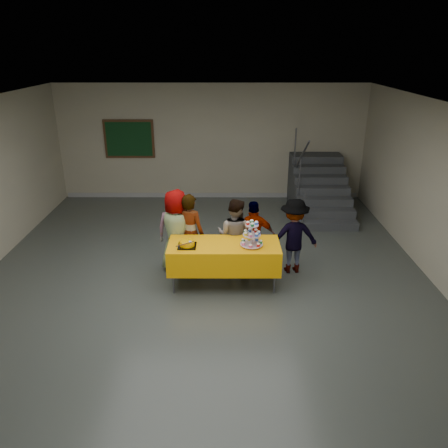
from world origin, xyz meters
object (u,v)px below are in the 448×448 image
at_px(schoolchild_a, 176,231).
at_px(schoolchild_d, 254,237).
at_px(bake_table, 224,255).
at_px(staircase, 318,190).
at_px(bear_cake, 187,243).
at_px(noticeboard, 129,139).
at_px(schoolchild_b, 190,233).
at_px(cupcake_stand, 252,236).
at_px(schoolchild_c, 235,235).
at_px(schoolchild_e, 294,236).

bearing_deg(schoolchild_a, schoolchild_d, -164.82).
height_order(bake_table, staircase, staircase).
bearing_deg(bear_cake, bake_table, 9.11).
bearing_deg(noticeboard, bake_table, -62.08).
bearing_deg(bear_cake, schoolchild_b, 90.43).
bearing_deg(noticeboard, schoolchild_a, -68.50).
bearing_deg(staircase, bake_table, -121.49).
bearing_deg(noticeboard, schoolchild_b, -65.87).
relative_size(cupcake_stand, schoolchild_c, 0.32).
bearing_deg(cupcake_stand, schoolchild_d, 82.87).
bearing_deg(schoolchild_c, schoolchild_b, 22.99).
xyz_separation_m(cupcake_stand, bear_cake, (-1.07, -0.03, -0.12)).
bearing_deg(schoolchild_c, schoolchild_d, -162.46).
xyz_separation_m(bear_cake, staircase, (2.97, 3.95, -0.34)).
height_order(schoolchild_e, noticeboard, noticeboard).
distance_m(bear_cake, noticeboard, 5.20).
bearing_deg(noticeboard, schoolchild_e, -48.31).
relative_size(bear_cake, schoolchild_c, 0.26).
xyz_separation_m(cupcake_stand, schoolchild_a, (-1.31, 0.62, -0.18)).
bearing_deg(staircase, schoolchild_e, -108.40).
relative_size(schoolchild_a, staircase, 0.64).
xyz_separation_m(bear_cake, schoolchild_b, (-0.00, 0.61, -0.09)).
distance_m(cupcake_stand, schoolchild_e, 1.00).
relative_size(bake_table, bear_cake, 5.25).
height_order(schoolchild_a, schoolchild_b, schoolchild_a).
bearing_deg(schoolchild_c, staircase, -102.61).
bearing_deg(schoolchild_b, noticeboard, -46.07).
distance_m(cupcake_stand, schoolchild_d, 0.66).
xyz_separation_m(cupcake_stand, schoolchild_c, (-0.27, 0.62, -0.26)).
bearing_deg(schoolchild_a, noticeboard, -52.34).
bearing_deg(noticeboard, schoolchild_c, -57.13).
xyz_separation_m(schoolchild_a, staircase, (3.22, 3.30, -0.28)).
bearing_deg(schoolchild_c, bear_cake, 59.58).
xyz_separation_m(bear_cake, schoolchild_e, (1.86, 0.60, -0.13)).
relative_size(bake_table, schoolchild_c, 1.37).
bearing_deg(schoolchild_c, noticeboard, -36.46).
bearing_deg(schoolchild_a, schoolchild_c, -164.11).
distance_m(bear_cake, schoolchild_a, 0.70).
bearing_deg(cupcake_stand, bake_table, 171.70).
height_order(schoolchild_c, noticeboard, noticeboard).
bearing_deg(schoolchild_a, bear_cake, 126.74).
bearing_deg(cupcake_stand, schoolchild_a, 154.73).
xyz_separation_m(schoolchild_a, schoolchild_c, (1.05, -0.00, -0.08)).
height_order(schoolchild_a, schoolchild_c, schoolchild_a).
height_order(bear_cake, noticeboard, noticeboard).
distance_m(schoolchild_d, noticeboard, 5.22).
relative_size(bear_cake, schoolchild_d, 0.27).
bearing_deg(schoolchild_a, bake_table, 163.25).
relative_size(cupcake_stand, noticeboard, 0.34).
xyz_separation_m(bake_table, cupcake_stand, (0.46, -0.07, 0.39)).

